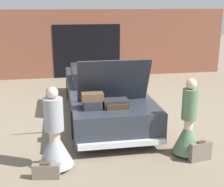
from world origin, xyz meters
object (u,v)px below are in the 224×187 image
Objects in this scene: person_right at (188,129)px; suitcase_beside_right_person at (200,151)px; car at (103,93)px; suitcase_beside_left_person at (46,171)px; person_left at (55,141)px.

suitcase_beside_right_person is (0.17, -0.28, -0.39)m from person_right.
suitcase_beside_left_person is at bearing -115.04° from car.
person_left is 3.33× the size of suitcase_beside_right_person.
car is 3.31× the size of person_left.
person_right is at bearing 121.67° from suitcase_beside_right_person.
suitcase_beside_right_person is (2.85, -0.20, -0.37)m from person_left.
suitcase_beside_left_person is (-2.86, -0.43, -0.44)m from person_right.
car is 3.25× the size of person_right.
person_right is 3.39× the size of suitcase_beside_right_person.
person_right is (1.34, -2.82, -0.02)m from car.
suitcase_beside_left_person is 3.04m from suitcase_beside_right_person.
suitcase_beside_right_person is at bearing 72.76° from person_left.
person_right reaches higher than suitcase_beside_right_person.
person_right is 3.26× the size of suitcase_beside_left_person.
suitcase_beside_right_person is (3.03, 0.15, 0.06)m from suitcase_beside_left_person.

